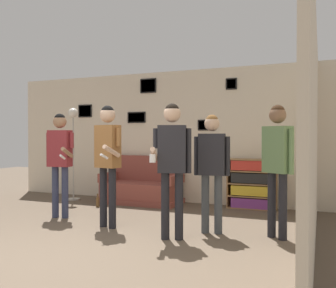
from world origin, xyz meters
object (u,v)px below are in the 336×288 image
at_px(bookshelf, 252,184).
at_px(person_spectator_far_right, 277,156).
at_px(couch, 143,188).
at_px(person_player_foreground_center, 108,152).
at_px(person_player_foreground_left, 60,153).
at_px(bottle_on_floor, 98,202).
at_px(person_spectator_near_bookshelf, 212,161).
at_px(person_watcher_holding_cup, 172,155).
at_px(floor_lamp, 73,135).

xyz_separation_m(bookshelf, person_spectator_far_right, (0.66, -1.94, 0.63)).
relative_size(couch, person_player_foreground_center, 0.89).
bearing_deg(person_player_foreground_left, bottle_on_floor, 87.34).
height_order(person_player_foreground_center, person_spectator_far_right, person_player_foreground_center).
height_order(bookshelf, person_spectator_near_bookshelf, person_spectator_near_bookshelf).
height_order(couch, bookshelf, couch).
distance_m(bookshelf, person_player_foreground_center, 2.92).
distance_m(bookshelf, bottle_on_floor, 2.93).
bearing_deg(person_spectator_near_bookshelf, couch, 137.14).
bearing_deg(person_spectator_far_right, person_spectator_near_bookshelf, -175.64).
distance_m(person_watcher_holding_cup, person_spectator_far_right, 1.38).
xyz_separation_m(floor_lamp, person_spectator_far_right, (4.34, -1.51, -0.30)).
bearing_deg(bottle_on_floor, person_player_foreground_left, -92.66).
height_order(floor_lamp, person_watcher_holding_cup, floor_lamp).
bearing_deg(couch, person_player_foreground_center, -77.86).
relative_size(person_watcher_holding_cup, person_spectator_near_bookshelf, 1.08).
xyz_separation_m(couch, person_spectator_near_bookshelf, (1.96, -1.82, 0.70)).
bearing_deg(person_player_foreground_left, person_spectator_near_bookshelf, -0.57).
bearing_deg(person_player_foreground_left, couch, 70.43).
xyz_separation_m(couch, bookshelf, (2.17, 0.19, 0.16)).
distance_m(floor_lamp, bottle_on_floor, 1.66).
distance_m(person_spectator_near_bookshelf, bottle_on_floor, 2.91).
height_order(person_player_foreground_left, person_player_foreground_center, person_player_foreground_center).
bearing_deg(person_watcher_holding_cup, bookshelf, 76.60).
bearing_deg(person_spectator_far_right, person_player_foreground_center, -172.33).
relative_size(person_player_foreground_center, person_watcher_holding_cup, 1.02).
bearing_deg(person_player_foreground_left, floor_lamp, 119.50).
height_order(person_player_foreground_center, person_watcher_holding_cup, person_player_foreground_center).
bearing_deg(floor_lamp, person_watcher_holding_cup, -34.03).
relative_size(bookshelf, bottle_on_floor, 3.68).
height_order(person_player_foreground_left, bottle_on_floor, person_player_foreground_left).
relative_size(floor_lamp, person_player_foreground_left, 1.13).
relative_size(couch, floor_lamp, 0.82).
bearing_deg(bookshelf, person_spectator_near_bookshelf, -95.88).
bearing_deg(floor_lamp, bookshelf, 6.73).
relative_size(bookshelf, person_player_foreground_left, 0.54).
bearing_deg(bottle_on_floor, person_spectator_far_right, -16.44).
relative_size(person_player_foreground_left, person_watcher_holding_cup, 0.97).
bearing_deg(person_player_foreground_left, person_watcher_holding_cup, -13.54).
distance_m(couch, person_player_foreground_left, 2.05).
bearing_deg(person_player_foreground_center, floor_lamp, 136.97).
bearing_deg(floor_lamp, person_spectator_near_bookshelf, -24.40).
relative_size(person_player_foreground_center, person_spectator_far_right, 1.02).
relative_size(bookshelf, person_spectator_near_bookshelf, 0.56).
bearing_deg(bottle_on_floor, person_watcher_holding_cup, -36.23).
height_order(person_watcher_holding_cup, bottle_on_floor, person_watcher_holding_cup).
xyz_separation_m(bookshelf, bottle_on_floor, (-2.76, -0.94, -0.36)).
bearing_deg(couch, floor_lamp, -170.90).
xyz_separation_m(person_spectator_far_right, bottle_on_floor, (-3.42, 1.01, -0.99)).
distance_m(person_player_foreground_center, person_spectator_near_bookshelf, 1.54).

